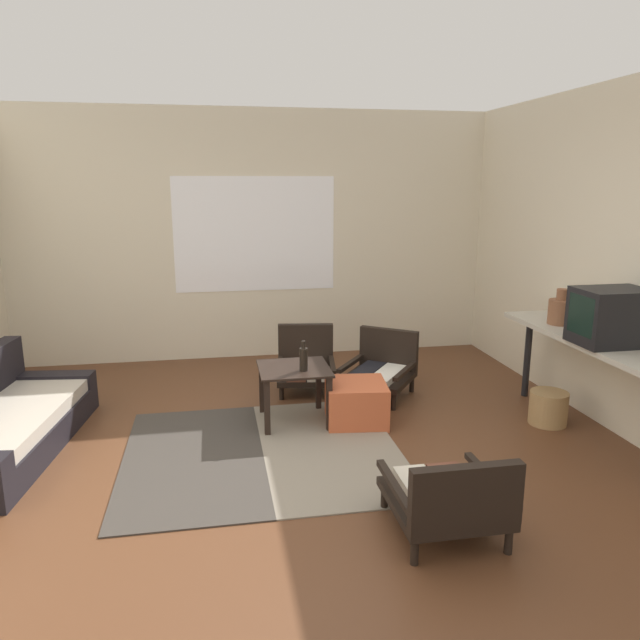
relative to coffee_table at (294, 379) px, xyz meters
The scene contains 13 objects.
ground_plane 1.09m from the coffee_table, 98.06° to the right, with size 7.80×7.80×0.00m, color #56331E.
far_wall_with_window 2.27m from the coffee_table, 94.05° to the left, with size 5.60×0.13×2.70m.
area_rug 0.73m from the coffee_table, 119.50° to the right, with size 1.99×1.82×0.01m.
coffee_table is the anchor object (origin of this frame).
armchair_by_window 0.86m from the coffee_table, 74.46° to the left, with size 0.61×0.64×0.59m.
armchair_striped_foreground 1.89m from the coffee_table, 71.13° to the right, with size 0.61×0.64×0.53m.
armchair_corner 1.03m from the coffee_table, 30.09° to the left, with size 0.82×0.82×0.58m.
ottoman_orange 0.55m from the coffee_table, 11.57° to the right, with size 0.48×0.48×0.34m, color #BC5633.
console_shelf 2.29m from the coffee_table, 15.33° to the right, with size 0.46×1.77×0.79m.
crt_television 2.43m from the coffee_table, 21.56° to the right, with size 0.51×0.38×0.40m.
clay_vase 2.26m from the coffee_table, ahead, with size 0.21×0.21×0.29m.
glass_bottle 0.23m from the coffee_table, 54.60° to the right, with size 0.07×0.07×0.24m.
wicker_basket 2.09m from the coffee_table, 11.58° to the right, with size 0.30×0.30×0.27m, color #9E7A4C.
Camera 1 is at (-0.48, -3.55, 1.93)m, focal length 33.44 mm.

